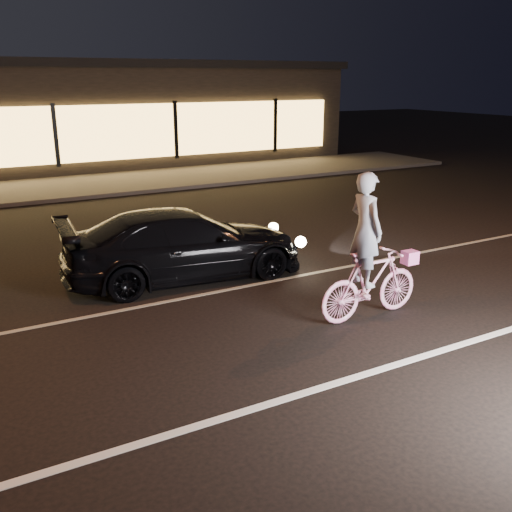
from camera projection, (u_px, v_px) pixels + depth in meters
ground at (267, 338)px, 8.13m from camera, size 90.00×90.00×0.00m
lane_stripe_near at (329, 385)px, 6.88m from camera, size 60.00×0.12×0.01m
lane_stripe_far at (209, 293)px, 9.80m from camera, size 60.00×0.10×0.01m
sidewalk at (71, 187)px, 18.95m from camera, size 30.00×4.00×0.12m
storefront at (35, 113)px, 23.29m from camera, size 25.40×8.42×4.20m
cyclist at (369, 268)px, 8.60m from camera, size 1.81×0.62×2.27m
sedan at (185, 244)px, 10.42m from camera, size 4.53×2.14×1.28m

